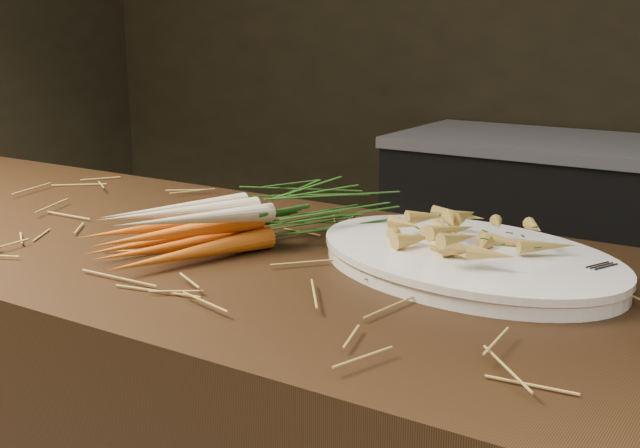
% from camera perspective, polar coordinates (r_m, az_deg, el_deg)
% --- Properties ---
extents(straw_bedding, '(1.40, 0.60, 0.02)m').
position_cam_1_polar(straw_bedding, '(1.27, -6.24, -1.33)').
color(straw_bedding, olive).
rests_on(straw_bedding, main_counter).
extents(root_veg_bunch, '(0.32, 0.51, 0.09)m').
position_cam_1_polar(root_veg_bunch, '(1.28, -4.22, 0.57)').
color(root_veg_bunch, '#ED5107').
rests_on(root_veg_bunch, main_counter).
extents(serving_platter, '(0.54, 0.43, 0.03)m').
position_cam_1_polar(serving_platter, '(1.17, 10.38, -2.66)').
color(serving_platter, white).
rests_on(serving_platter, main_counter).
extents(roasted_veg_heap, '(0.27, 0.23, 0.05)m').
position_cam_1_polar(roasted_veg_heap, '(1.16, 10.46, -0.80)').
color(roasted_veg_heap, olive).
rests_on(roasted_veg_heap, serving_platter).
extents(serving_fork, '(0.09, 0.17, 0.00)m').
position_cam_1_polar(serving_fork, '(1.05, 16.93, -4.06)').
color(serving_fork, silver).
rests_on(serving_fork, serving_platter).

